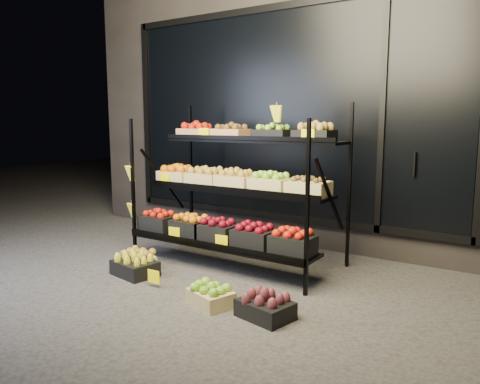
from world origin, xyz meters
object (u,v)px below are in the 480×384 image
Objects in this scene: floor_crate_left at (138,258)px; display_rack at (233,189)px; floor_crate_midright at (211,295)px; floor_crate_midleft at (135,266)px.

display_rack is at bearing 63.65° from floor_crate_left.
floor_crate_midright is (1.22, -0.39, -0.00)m from floor_crate_left.
floor_crate_midleft is (-0.56, -0.85, -0.69)m from display_rack.
floor_crate_midleft reaches higher than floor_crate_left.
display_rack is 1.34m from floor_crate_midright.
display_rack reaches higher than floor_crate_midleft.
floor_crate_midright is at bearing 4.35° from floor_crate_left.
display_rack is 5.03× the size of floor_crate_left.
floor_crate_midleft reaches higher than floor_crate_midright.
display_rack is 5.20× the size of floor_crate_midright.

